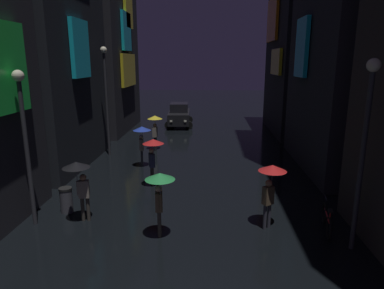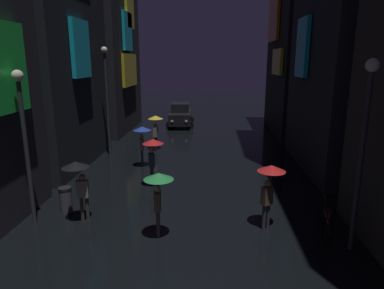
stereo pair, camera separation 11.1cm
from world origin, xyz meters
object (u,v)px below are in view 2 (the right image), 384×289
at_px(streetlamp_left_far, 107,90).
at_px(trash_bin, 66,200).
at_px(pedestrian_midstreet_left_yellow, 156,123).
at_px(streetlamp_right_near, 364,135).
at_px(pedestrian_far_right_blue, 142,135).
at_px(car_distant, 180,115).
at_px(streetlamp_left_near, 24,130).
at_px(pedestrian_near_crossing_black, 78,174).
at_px(pedestrian_midstreet_centre_green, 158,187).
at_px(pedestrian_foreground_left_red, 270,179).
at_px(bicycle_parked_at_storefront, 326,220).
at_px(pedestrian_foreground_right_red, 153,149).

distance_m(streetlamp_left_far, trash_bin, 8.42).
bearing_deg(pedestrian_midstreet_left_yellow, streetlamp_right_near, -55.54).
distance_m(pedestrian_far_right_blue, car_distant, 11.46).
relative_size(streetlamp_left_near, streetlamp_right_near, 0.94).
height_order(pedestrian_near_crossing_black, streetlamp_left_near, streetlamp_left_near).
height_order(pedestrian_near_crossing_black, streetlamp_right_near, streetlamp_right_near).
bearing_deg(trash_bin, streetlamp_left_near, -126.40).
relative_size(pedestrian_midstreet_centre_green, streetlamp_right_near, 0.39).
xyz_separation_m(pedestrian_foreground_left_red, streetlamp_left_far, (-7.79, 8.47, 2.08)).
height_order(bicycle_parked_at_storefront, trash_bin, bicycle_parked_at_storefront).
distance_m(pedestrian_midstreet_left_yellow, streetlamp_left_near, 10.35).
distance_m(pedestrian_foreground_right_red, pedestrian_foreground_left_red, 5.65).
xyz_separation_m(pedestrian_midstreet_centre_green, pedestrian_near_crossing_black, (-2.83, 0.96, 0.00)).
relative_size(pedestrian_foreground_right_red, streetlamp_left_near, 0.42).
relative_size(pedestrian_foreground_left_red, streetlamp_right_near, 0.39).
bearing_deg(trash_bin, pedestrian_foreground_right_red, 45.99).
height_order(streetlamp_right_near, trash_bin, streetlamp_right_near).
bearing_deg(pedestrian_midstreet_left_yellow, pedestrian_midstreet_centre_green, -80.11).
bearing_deg(car_distant, streetlamp_left_far, -109.22).
height_order(pedestrian_foreground_left_red, streetlamp_left_far, streetlamp_left_far).
height_order(pedestrian_midstreet_centre_green, trash_bin, pedestrian_midstreet_centre_green).
bearing_deg(car_distant, pedestrian_midstreet_left_yellow, -95.22).
bearing_deg(pedestrian_far_right_blue, trash_bin, -106.70).
height_order(pedestrian_midstreet_left_yellow, pedestrian_near_crossing_black, same).
bearing_deg(pedestrian_midstreet_left_yellow, streetlamp_left_far, -153.29).
bearing_deg(pedestrian_foreground_right_red, streetlamp_left_far, 124.60).
distance_m(car_distant, streetlamp_left_far, 10.20).
bearing_deg(car_distant, pedestrian_near_crossing_black, -95.56).
height_order(pedestrian_foreground_left_red, streetlamp_right_near, streetlamp_right_near).
height_order(pedestrian_midstreet_left_yellow, streetlamp_left_far, streetlamp_left_far).
relative_size(bicycle_parked_at_storefront, streetlamp_right_near, 0.33).
height_order(pedestrian_foreground_left_red, pedestrian_near_crossing_black, same).
bearing_deg(pedestrian_near_crossing_black, pedestrian_foreground_left_red, -0.70).
xyz_separation_m(pedestrian_far_right_blue, streetlamp_left_near, (-2.37, -6.53, 1.54)).
relative_size(pedestrian_foreground_left_red, pedestrian_midstreet_centre_green, 1.00).
bearing_deg(streetlamp_right_near, bicycle_parked_at_storefront, 110.90).
height_order(pedestrian_far_right_blue, streetlamp_right_near, streetlamp_right_near).
height_order(pedestrian_foreground_left_red, bicycle_parked_at_storefront, pedestrian_foreground_left_red).
distance_m(pedestrian_midstreet_left_yellow, streetlamp_left_far, 3.49).
bearing_deg(streetlamp_right_near, pedestrian_foreground_left_red, 151.40).
bearing_deg(pedestrian_midstreet_centre_green, pedestrian_near_crossing_black, 161.34).
distance_m(streetlamp_left_near, streetlamp_left_far, 8.69).
xyz_separation_m(pedestrian_midstreet_left_yellow, car_distant, (0.73, 8.00, -0.74)).
bearing_deg(pedestrian_foreground_left_red, pedestrian_midstreet_centre_green, -165.67).
xyz_separation_m(pedestrian_near_crossing_black, streetlamp_left_far, (-1.51, 8.39, 2.08)).
height_order(streetlamp_left_far, trash_bin, streetlamp_left_far).
bearing_deg(pedestrian_foreground_left_red, streetlamp_left_near, -178.55).
bearing_deg(trash_bin, bicycle_parked_at_storefront, -5.79).
height_order(streetlamp_left_near, streetlamp_right_near, streetlamp_right_near).
relative_size(pedestrian_midstreet_left_yellow, bicycle_parked_at_storefront, 1.18).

